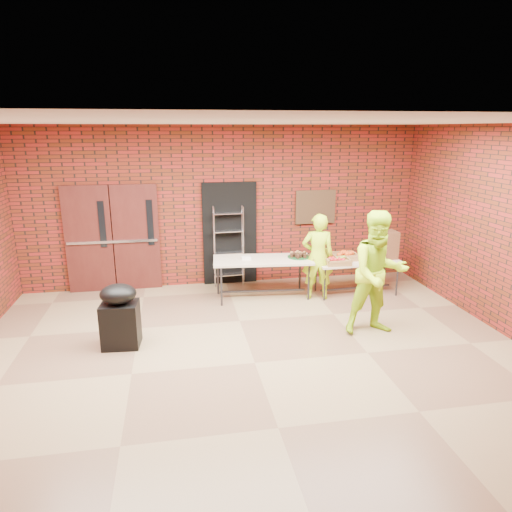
# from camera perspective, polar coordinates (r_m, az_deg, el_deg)

# --- Properties ---
(room) EXTENTS (8.08, 7.08, 3.28)m
(room) POSITION_cam_1_polar(r_m,az_deg,el_deg) (5.86, -0.16, 0.61)
(room) COLOR brown
(room) RESTS_ON ground
(double_doors) EXTENTS (1.78, 0.12, 2.10)m
(double_doors) POSITION_cam_1_polar(r_m,az_deg,el_deg) (9.33, -17.43, 2.11)
(double_doors) COLOR #461A14
(double_doors) RESTS_ON room
(dark_doorway) EXTENTS (1.10, 0.06, 2.10)m
(dark_doorway) POSITION_cam_1_polar(r_m,az_deg,el_deg) (9.33, -3.29, 2.80)
(dark_doorway) COLOR black
(dark_doorway) RESTS_ON room
(bronze_plaque) EXTENTS (0.85, 0.04, 0.70)m
(bronze_plaque) POSITION_cam_1_polar(r_m,az_deg,el_deg) (9.61, 7.44, 6.10)
(bronze_plaque) COLOR #3F2B19
(bronze_plaque) RESTS_ON room
(wire_rack) EXTENTS (0.61, 0.23, 1.64)m
(wire_rack) POSITION_cam_1_polar(r_m,az_deg,el_deg) (9.25, -3.43, 1.20)
(wire_rack) COLOR #BAB9C1
(wire_rack) RESTS_ON room
(table_left) EXTENTS (1.91, 0.94, 0.76)m
(table_left) POSITION_cam_1_polar(r_m,az_deg,el_deg) (8.58, 0.84, -0.78)
(table_left) COLOR #BBAB8F
(table_left) RESTS_ON room
(table_right) EXTENTS (1.67, 0.76, 0.67)m
(table_right) POSITION_cam_1_polar(r_m,az_deg,el_deg) (9.02, 12.49, -0.86)
(table_right) COLOR #BBAB8F
(table_right) RESTS_ON room
(basket_bananas) EXTENTS (0.50, 0.39, 0.16)m
(basket_bananas) POSITION_cam_1_polar(r_m,az_deg,el_deg) (8.74, 8.32, -0.33)
(basket_bananas) COLOR olive
(basket_bananas) RESTS_ON table_right
(basket_oranges) EXTENTS (0.48, 0.37, 0.15)m
(basket_oranges) POSITION_cam_1_polar(r_m,az_deg,el_deg) (9.00, 11.00, -0.00)
(basket_oranges) COLOR olive
(basket_oranges) RESTS_ON table_right
(basket_apples) EXTENTS (0.45, 0.35, 0.14)m
(basket_apples) POSITION_cam_1_polar(r_m,az_deg,el_deg) (8.66, 10.14, -0.61)
(basket_apples) COLOR olive
(basket_apples) RESTS_ON table_right
(muffin_tray) EXTENTS (0.42, 0.42, 0.11)m
(muffin_tray) POSITION_cam_1_polar(r_m,az_deg,el_deg) (8.70, 5.36, 0.14)
(muffin_tray) COLOR #13481F
(muffin_tray) RESTS_ON table_left
(napkin_box) EXTENTS (0.17, 0.11, 0.06)m
(napkin_box) POSITION_cam_1_polar(r_m,az_deg,el_deg) (8.52, -1.24, -0.25)
(napkin_box) COLOR white
(napkin_box) RESTS_ON table_left
(coffee_dispenser) EXTENTS (0.41, 0.36, 0.54)m
(coffee_dispenser) POSITION_cam_1_polar(r_m,az_deg,el_deg) (9.24, 15.87, 1.39)
(coffee_dispenser) COLOR brown
(coffee_dispenser) RESTS_ON table_right
(cup_stack_front) EXTENTS (0.09, 0.09, 0.27)m
(cup_stack_front) POSITION_cam_1_polar(r_m,az_deg,el_deg) (8.94, 14.80, 0.11)
(cup_stack_front) COLOR white
(cup_stack_front) RESTS_ON table_right
(cup_stack_mid) EXTENTS (0.07, 0.07, 0.21)m
(cup_stack_mid) POSITION_cam_1_polar(r_m,az_deg,el_deg) (9.03, 15.49, 0.03)
(cup_stack_mid) COLOR white
(cup_stack_mid) RESTS_ON table_right
(cup_stack_back) EXTENTS (0.08, 0.08, 0.25)m
(cup_stack_back) POSITION_cam_1_polar(r_m,az_deg,el_deg) (9.14, 13.98, 0.47)
(cup_stack_back) COLOR white
(cup_stack_back) RESTS_ON table_right
(covered_grill) EXTENTS (0.56, 0.48, 0.96)m
(covered_grill) POSITION_cam_1_polar(r_m,az_deg,el_deg) (7.02, -16.64, -7.14)
(covered_grill) COLOR black
(covered_grill) RESTS_ON room
(volunteer_woman) EXTENTS (0.66, 0.49, 1.63)m
(volunteer_woman) POSITION_cam_1_polar(r_m,az_deg,el_deg) (8.58, 7.72, -0.09)
(volunteer_woman) COLOR #B4E719
(volunteer_woman) RESTS_ON room
(volunteer_man) EXTENTS (0.95, 0.74, 1.95)m
(volunteer_man) POSITION_cam_1_polar(r_m,az_deg,el_deg) (7.26, 15.04, -2.12)
(volunteer_man) COLOR #B4E719
(volunteer_man) RESTS_ON room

